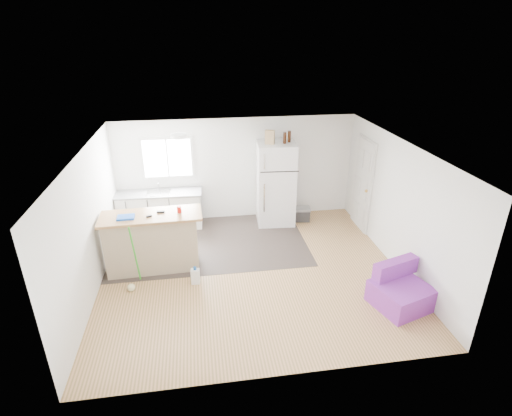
{
  "coord_description": "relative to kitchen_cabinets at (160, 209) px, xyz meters",
  "views": [
    {
      "loc": [
        -0.89,
        -6.31,
        4.21
      ],
      "look_at": [
        0.18,
        0.7,
        1.0
      ],
      "focal_mm": 28.0,
      "sensor_mm": 36.0,
      "label": 1
    }
  ],
  "objects": [
    {
      "name": "room",
      "position": [
        1.8,
        -2.2,
        0.77
      ],
      "size": [
        5.51,
        5.01,
        2.41
      ],
      "color": "olive",
      "rests_on": "ground"
    },
    {
      "name": "vinyl_zone",
      "position": [
        1.07,
        -0.95,
        -0.43
      ],
      "size": [
        4.05,
        2.5,
        0.0
      ],
      "primitive_type": "cube",
      "color": "#2F2623",
      "rests_on": "floor"
    },
    {
      "name": "window",
      "position": [
        0.25,
        0.28,
        1.12
      ],
      "size": [
        1.18,
        0.06,
        0.98
      ],
      "color": "white",
      "rests_on": "back_wall"
    },
    {
      "name": "interior_door",
      "position": [
        4.52,
        -0.65,
        0.58
      ],
      "size": [
        0.11,
        0.92,
        2.1
      ],
      "color": "white",
      "rests_on": "right_wall"
    },
    {
      "name": "ceiling_fixture",
      "position": [
        0.6,
        -1.0,
        1.93
      ],
      "size": [
        0.3,
        0.3,
        0.07
      ],
      "primitive_type": "cylinder",
      "color": "white",
      "rests_on": "ceiling"
    },
    {
      "name": "kitchen_cabinets",
      "position": [
        0.0,
        0.0,
        0.0
      ],
      "size": [
        1.92,
        0.66,
        1.12
      ],
      "rotation": [
        0.0,
        0.0,
        -0.04
      ],
      "color": "white",
      "rests_on": "floor"
    },
    {
      "name": "peninsula",
      "position": [
        -0.02,
        -1.76,
        0.13
      ],
      "size": [
        1.85,
        0.76,
        1.12
      ],
      "rotation": [
        0.0,
        0.0,
        0.03
      ],
      "color": "tan",
      "rests_on": "floor"
    },
    {
      "name": "refrigerator",
      "position": [
        2.65,
        -0.12,
        0.52
      ],
      "size": [
        0.89,
        0.85,
        1.91
      ],
      "rotation": [
        0.0,
        0.0,
        -0.07
      ],
      "color": "white",
      "rests_on": "floor"
    },
    {
      "name": "cooler",
      "position": [
        3.26,
        -0.17,
        -0.27
      ],
      "size": [
        0.46,
        0.34,
        0.33
      ],
      "rotation": [
        0.0,
        0.0,
        -0.13
      ],
      "color": "#2C2D2F",
      "rests_on": "floor"
    },
    {
      "name": "purple_seat",
      "position": [
        4.08,
        -3.51,
        -0.18
      ],
      "size": [
        1.04,
        1.02,
        0.69
      ],
      "rotation": [
        0.0,
        0.0,
        0.31
      ],
      "color": "purple",
      "rests_on": "floor"
    },
    {
      "name": "cleaner_jug",
      "position": [
        0.74,
        -2.41,
        -0.28
      ],
      "size": [
        0.16,
        0.12,
        0.34
      ],
      "rotation": [
        0.0,
        0.0,
        -0.09
      ],
      "color": "white",
      "rests_on": "floor"
    },
    {
      "name": "mop",
      "position": [
        -0.34,
        -2.42,
        -0.2
      ],
      "size": [
        0.21,
        0.35,
        1.26
      ],
      "rotation": [
        0.0,
        0.0,
        -0.06
      ],
      "color": "green",
      "rests_on": "floor"
    },
    {
      "name": "red_cup",
      "position": [
        0.52,
        -1.75,
        0.75
      ],
      "size": [
        0.1,
        0.1,
        0.12
      ],
      "primitive_type": "cylinder",
      "rotation": [
        0.0,
        0.0,
        -0.29
      ],
      "color": "red",
      "rests_on": "peninsula"
    },
    {
      "name": "blue_tray",
      "position": [
        -0.42,
        -1.84,
        0.71
      ],
      "size": [
        0.31,
        0.23,
        0.04
      ],
      "primitive_type": "cube",
      "rotation": [
        0.0,
        0.0,
        0.04
      ],
      "color": "blue",
      "rests_on": "peninsula"
    },
    {
      "name": "tool_a",
      "position": [
        0.18,
        -1.7,
        0.7
      ],
      "size": [
        0.14,
        0.06,
        0.03
      ],
      "primitive_type": "cube",
      "rotation": [
        0.0,
        0.0,
        -0.07
      ],
      "color": "black",
      "rests_on": "peninsula"
    },
    {
      "name": "tool_b",
      "position": [
        -0.01,
        -1.85,
        0.7
      ],
      "size": [
        0.11,
        0.08,
        0.03
      ],
      "primitive_type": "cube",
      "rotation": [
        0.0,
        0.0,
        0.42
      ],
      "color": "black",
      "rests_on": "peninsula"
    },
    {
      "name": "cardboard_box",
      "position": [
        2.48,
        -0.18,
        1.62
      ],
      "size": [
        0.22,
        0.17,
        0.3
      ],
      "primitive_type": "cube",
      "rotation": [
        0.0,
        0.0,
        -0.38
      ],
      "color": "tan",
      "rests_on": "refrigerator"
    },
    {
      "name": "bottle_left",
      "position": [
        2.81,
        -0.2,
        1.6
      ],
      "size": [
        0.09,
        0.09,
        0.25
      ],
      "primitive_type": "cylinder",
      "rotation": [
        0.0,
        0.0,
        0.38
      ],
      "color": "#3B1B0A",
      "rests_on": "refrigerator"
    },
    {
      "name": "bottle_right",
      "position": [
        2.93,
        -0.1,
        1.6
      ],
      "size": [
        0.08,
        0.08,
        0.25
      ],
      "primitive_type": "cylinder",
      "rotation": [
        0.0,
        0.0,
        -0.09
      ],
      "color": "#3B1B0A",
      "rests_on": "refrigerator"
    }
  ]
}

